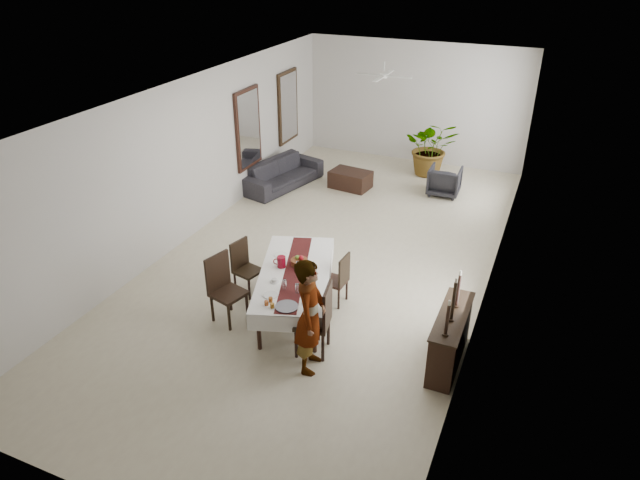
# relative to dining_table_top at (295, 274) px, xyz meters

# --- Properties ---
(floor) EXTENTS (6.00, 12.00, 0.00)m
(floor) POSITION_rel_dining_table_top_xyz_m (-0.15, 1.85, -0.69)
(floor) COLOR beige
(floor) RESTS_ON ground
(ceiling) EXTENTS (6.00, 12.00, 0.02)m
(ceiling) POSITION_rel_dining_table_top_xyz_m (-0.15, 1.85, 2.51)
(ceiling) COLOR white
(ceiling) RESTS_ON wall_back
(wall_back) EXTENTS (6.00, 0.02, 3.20)m
(wall_back) POSITION_rel_dining_table_top_xyz_m (-0.15, 7.85, 0.91)
(wall_back) COLOR silver
(wall_back) RESTS_ON floor
(wall_front) EXTENTS (6.00, 0.02, 3.20)m
(wall_front) POSITION_rel_dining_table_top_xyz_m (-0.15, -4.15, 0.91)
(wall_front) COLOR silver
(wall_front) RESTS_ON floor
(wall_left) EXTENTS (0.02, 12.00, 3.20)m
(wall_left) POSITION_rel_dining_table_top_xyz_m (-3.15, 1.85, 0.91)
(wall_left) COLOR silver
(wall_left) RESTS_ON floor
(wall_right) EXTENTS (0.02, 12.00, 3.20)m
(wall_right) POSITION_rel_dining_table_top_xyz_m (2.85, 1.85, 0.91)
(wall_right) COLOR silver
(wall_right) RESTS_ON floor
(dining_table_top) EXTENTS (1.63, 2.47, 0.05)m
(dining_table_top) POSITION_rel_dining_table_top_xyz_m (0.00, 0.00, 0.00)
(dining_table_top) COLOR black
(dining_table_top) RESTS_ON table_leg_fl
(table_leg_fl) EXTENTS (0.08, 0.08, 0.67)m
(table_leg_fl) POSITION_rel_dining_table_top_xyz_m (-0.05, -1.16, -0.36)
(table_leg_fl) COLOR black
(table_leg_fl) RESTS_ON floor
(table_leg_fr) EXTENTS (0.08, 0.08, 0.67)m
(table_leg_fr) POSITION_rel_dining_table_top_xyz_m (0.74, -0.90, -0.36)
(table_leg_fr) COLOR black
(table_leg_fr) RESTS_ON floor
(table_leg_bl) EXTENTS (0.08, 0.08, 0.67)m
(table_leg_bl) POSITION_rel_dining_table_top_xyz_m (-0.74, 0.90, -0.36)
(table_leg_bl) COLOR black
(table_leg_bl) RESTS_ON floor
(table_leg_br) EXTENTS (0.08, 0.08, 0.67)m
(table_leg_br) POSITION_rel_dining_table_top_xyz_m (0.05, 1.16, -0.36)
(table_leg_br) COLOR black
(table_leg_br) RESTS_ON floor
(tablecloth_top) EXTENTS (1.85, 2.69, 0.01)m
(tablecloth_top) POSITION_rel_dining_table_top_xyz_m (-0.00, 0.00, 0.03)
(tablecloth_top) COLOR white
(tablecloth_top) RESTS_ON dining_table_top
(tablecloth_drape_left) EXTENTS (0.79, 2.33, 0.29)m
(tablecloth_drape_left) POSITION_rel_dining_table_top_xyz_m (-0.53, -0.18, -0.11)
(tablecloth_drape_left) COLOR silver
(tablecloth_drape_left) RESTS_ON dining_table_top
(tablecloth_drape_right) EXTENTS (0.79, 2.33, 0.29)m
(tablecloth_drape_right) POSITION_rel_dining_table_top_xyz_m (0.53, 0.18, -0.11)
(tablecloth_drape_right) COLOR white
(tablecloth_drape_right) RESTS_ON dining_table_top
(tablecloth_drape_near) EXTENTS (1.07, 0.37, 0.29)m
(tablecloth_drape_near) POSITION_rel_dining_table_top_xyz_m (0.39, -1.16, -0.11)
(tablecloth_drape_near) COLOR white
(tablecloth_drape_near) RESTS_ON dining_table_top
(tablecloth_drape_far) EXTENTS (1.07, 0.37, 0.29)m
(tablecloth_drape_far) POSITION_rel_dining_table_top_xyz_m (-0.39, 1.16, -0.11)
(tablecloth_drape_far) COLOR white
(tablecloth_drape_far) RESTS_ON dining_table_top
(table_runner) EXTENTS (1.07, 2.36, 0.00)m
(table_runner) POSITION_rel_dining_table_top_xyz_m (0.00, 0.00, 0.04)
(table_runner) COLOR #541818
(table_runner) RESTS_ON tablecloth_top
(red_pitcher) EXTENTS (0.18, 0.18, 0.19)m
(red_pitcher) POSITION_rel_dining_table_top_xyz_m (-0.27, 0.06, 0.13)
(red_pitcher) COLOR maroon
(red_pitcher) RESTS_ON tablecloth_top
(pitcher_handle) EXTENTS (0.11, 0.05, 0.11)m
(pitcher_handle) POSITION_rel_dining_table_top_xyz_m (-0.35, 0.03, 0.13)
(pitcher_handle) COLOR maroon
(pitcher_handle) RESTS_ON red_pitcher
(wine_glass_near) EXTENTS (0.07, 0.07, 0.16)m
(wine_glass_near) POSITION_rel_dining_table_top_xyz_m (0.31, -0.55, 0.12)
(wine_glass_near) COLOR silver
(wine_glass_near) RESTS_ON tablecloth_top
(wine_glass_mid) EXTENTS (0.07, 0.07, 0.16)m
(wine_glass_mid) POSITION_rel_dining_table_top_xyz_m (0.08, -0.53, 0.12)
(wine_glass_mid) COLOR white
(wine_glass_mid) RESTS_ON tablecloth_top
(wine_glass_far) EXTENTS (0.07, 0.07, 0.16)m
(wine_glass_far) POSITION_rel_dining_table_top_xyz_m (0.03, 0.06, 0.12)
(wine_glass_far) COLOR silver
(wine_glass_far) RESTS_ON tablecloth_top
(teacup_right) EXTENTS (0.09, 0.09, 0.06)m
(teacup_right) POSITION_rel_dining_table_top_xyz_m (0.45, -0.45, 0.06)
(teacup_right) COLOR white
(teacup_right) RESTS_ON saucer_right
(saucer_right) EXTENTS (0.14, 0.14, 0.01)m
(saucer_right) POSITION_rel_dining_table_top_xyz_m (0.45, -0.45, 0.04)
(saucer_right) COLOR silver
(saucer_right) RESTS_ON tablecloth_top
(teacup_left) EXTENTS (0.09, 0.09, 0.06)m
(teacup_left) POSITION_rel_dining_table_top_xyz_m (-0.16, -0.41, 0.06)
(teacup_left) COLOR silver
(teacup_left) RESTS_ON saucer_left
(saucer_left) EXTENTS (0.14, 0.14, 0.01)m
(saucer_left) POSITION_rel_dining_table_top_xyz_m (-0.16, -0.41, 0.04)
(saucer_left) COLOR silver
(saucer_left) RESTS_ON tablecloth_top
(plate_near_right) EXTENTS (0.23, 0.23, 0.01)m
(plate_near_right) POSITION_rel_dining_table_top_xyz_m (0.57, -0.71, 0.04)
(plate_near_right) COLOR white
(plate_near_right) RESTS_ON tablecloth_top
(bread_near_right) EXTENTS (0.09, 0.09, 0.09)m
(bread_near_right) POSITION_rel_dining_table_top_xyz_m (0.57, -0.71, 0.07)
(bread_near_right) COLOR tan
(bread_near_right) RESTS_ON plate_near_right
(plate_near_left) EXTENTS (0.23, 0.23, 0.01)m
(plate_near_left) POSITION_rel_dining_table_top_xyz_m (-0.04, -0.77, 0.04)
(plate_near_left) COLOR silver
(plate_near_left) RESTS_ON tablecloth_top
(plate_far_left) EXTENTS (0.23, 0.23, 0.01)m
(plate_far_left) POSITION_rel_dining_table_top_xyz_m (-0.46, 0.40, 0.04)
(plate_far_left) COLOR white
(plate_far_left) RESTS_ON tablecloth_top
(serving_tray) EXTENTS (0.34, 0.34, 0.02)m
(serving_tray) POSITION_rel_dining_table_top_xyz_m (0.32, -0.95, 0.04)
(serving_tray) COLOR #45454A
(serving_tray) RESTS_ON tablecloth_top
(jam_jar_a) EXTENTS (0.06, 0.06, 0.07)m
(jam_jar_a) POSITION_rel_dining_table_top_xyz_m (0.13, -1.04, 0.07)
(jam_jar_a) COLOR #955D15
(jam_jar_a) RESTS_ON tablecloth_top
(jam_jar_b) EXTENTS (0.06, 0.06, 0.07)m
(jam_jar_b) POSITION_rel_dining_table_top_xyz_m (0.02, -1.02, 0.07)
(jam_jar_b) COLOR #8B3D14
(jam_jar_b) RESTS_ON tablecloth_top
(jam_jar_c) EXTENTS (0.06, 0.06, 0.07)m
(jam_jar_c) POSITION_rel_dining_table_top_xyz_m (0.03, -0.91, 0.07)
(jam_jar_c) COLOR #8C4914
(jam_jar_c) RESTS_ON tablecloth_top
(fruit_basket) EXTENTS (0.29, 0.29, 0.10)m
(fruit_basket) POSITION_rel_dining_table_top_xyz_m (-0.03, 0.24, 0.08)
(fruit_basket) COLOR brown
(fruit_basket) RESTS_ON tablecloth_top
(fruit_red) EXTENTS (0.09, 0.09, 0.09)m
(fruit_red) POSITION_rel_dining_table_top_xyz_m (-0.01, 0.27, 0.15)
(fruit_red) COLOR #A11019
(fruit_red) RESTS_ON fruit_basket
(fruit_green) EXTENTS (0.08, 0.08, 0.08)m
(fruit_green) POSITION_rel_dining_table_top_xyz_m (-0.08, 0.26, 0.15)
(fruit_green) COLOR olive
(fruit_green) RESTS_ON fruit_basket
(chair_right_near_seat) EXTENTS (0.57, 0.57, 0.06)m
(chair_right_near_seat) POSITION_rel_dining_table_top_xyz_m (0.70, -0.89, -0.18)
(chair_right_near_seat) COLOR black
(chair_right_near_seat) RESTS_ON chair_right_near_leg_fl
(chair_right_near_leg_fl) EXTENTS (0.06, 0.06, 0.49)m
(chair_right_near_leg_fl) POSITION_rel_dining_table_top_xyz_m (0.94, -1.05, -0.45)
(chair_right_near_leg_fl) COLOR black
(chair_right_near_leg_fl) RESTS_ON floor
(chair_right_near_leg_fr) EXTENTS (0.06, 0.06, 0.49)m
(chair_right_near_leg_fr) POSITION_rel_dining_table_top_xyz_m (0.86, -0.65, -0.45)
(chair_right_near_leg_fr) COLOR black
(chair_right_near_leg_fr) RESTS_ON floor
(chair_right_near_leg_bl) EXTENTS (0.06, 0.06, 0.49)m
(chair_right_near_leg_bl) POSITION_rel_dining_table_top_xyz_m (0.54, -1.12, -0.45)
(chair_right_near_leg_bl) COLOR black
(chair_right_near_leg_bl) RESTS_ON floor
(chair_right_near_leg_br) EXTENTS (0.06, 0.06, 0.49)m
(chair_right_near_leg_br) POSITION_rel_dining_table_top_xyz_m (0.47, -0.73, -0.45)
(chair_right_near_leg_br) COLOR black
(chair_right_near_leg_br) RESTS_ON floor
(chair_right_near_back) EXTENTS (0.14, 0.49, 0.62)m
(chair_right_near_back) POSITION_rel_dining_table_top_xyz_m (0.92, -0.85, 0.16)
(chair_right_near_back) COLOR black
(chair_right_near_back) RESTS_ON chair_right_near_seat
(chair_right_far_seat) EXTENTS (0.42, 0.42, 0.04)m
(chair_right_far_seat) POSITION_rel_dining_table_top_xyz_m (0.51, 0.46, -0.28)
(chair_right_far_seat) COLOR black
(chair_right_far_seat) RESTS_ON chair_right_far_leg_fl
(chair_right_far_leg_fl) EXTENTS (0.04, 0.04, 0.39)m
(chair_right_far_leg_fl) POSITION_rel_dining_table_top_xyz_m (0.66, 0.28, -0.50)
(chair_right_far_leg_fl) COLOR black
(chair_right_far_leg_fl) RESTS_ON floor
(chair_right_far_leg_fr) EXTENTS (0.04, 0.04, 0.39)m
(chair_right_far_leg_fr) POSITION_rel_dining_table_top_xyz_m (0.68, 0.61, -0.50)
(chair_right_far_leg_fr) COLOR black
(chair_right_far_leg_fr) RESTS_ON floor
(chair_right_far_leg_bl) EXTENTS (0.04, 0.04, 0.39)m
(chair_right_far_leg_bl) POSITION_rel_dining_table_top_xyz_m (0.34, 0.31, -0.50)
(chair_right_far_leg_bl) COLOR black
(chair_right_far_leg_bl) RESTS_ON floor
(chair_right_far_leg_br) EXTENTS (0.04, 0.04, 0.39)m
(chair_right_far_leg_br) POSITION_rel_dining_table_top_xyz_m (0.36, 0.63, -0.50)
(chair_right_far_leg_br) COLOR black
(chair_right_far_leg_br) RESTS_ON floor
(chair_right_far_back) EXTENTS (0.06, 0.39, 0.50)m
(chair_right_far_back) POSITION_rel_dining_table_top_xyz_m (0.69, 0.44, -0.01)
(chair_right_far_back) COLOR black
(chair_right_far_back) RESTS_ON chair_right_far_seat
(chair_left_near_seat) EXTENTS (0.60, 0.60, 0.05)m
(chair_left_near_seat) POSITION_rel_dining_table_top_xyz_m (-0.85, -0.70, -0.19)
(chair_left_near_seat) COLOR black
(chair_left_near_seat) RESTS_ON chair_left_near_leg_fl
(chair_left_near_leg_fl) EXTENTS (0.06, 0.06, 0.48)m
(chair_left_near_leg_fl) POSITION_rel_dining_table_top_xyz_m (-0.98, -0.45, -0.45)
(chair_left_near_leg_fl) COLOR black
(chair_left_near_leg_fl) RESTS_ON floor
(chair_left_near_leg_fr) EXTENTS (0.06, 0.06, 0.48)m
(chair_left_near_leg_fr) POSITION_rel_dining_table_top_xyz_m (-1.09, -0.83, -0.45)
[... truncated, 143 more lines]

